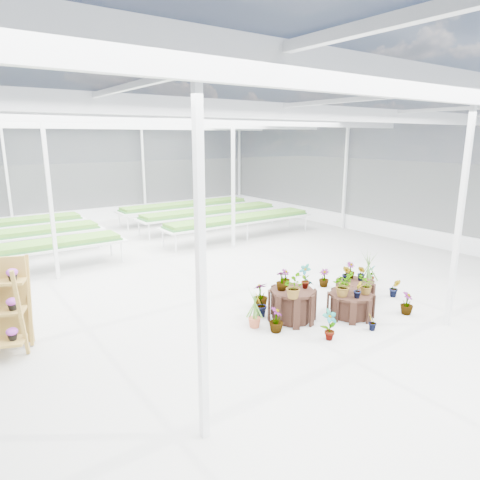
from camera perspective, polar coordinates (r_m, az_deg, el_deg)
ground_plane at (r=10.67m, az=-1.93°, el=-7.76°), size 24.00×24.00×0.00m
greenhouse_shell at (r=10.08m, az=-2.03°, el=4.25°), size 18.00×24.00×4.50m
steel_frame at (r=10.08m, az=-2.03°, el=4.25°), size 18.00×24.00×4.50m
nursery_benches at (r=16.80m, az=-15.68°, el=1.17°), size 16.00×7.00×0.84m
plinth_tall at (r=9.42m, az=6.95°, el=-8.60°), size 1.21×1.21×0.69m
plinth_mid at (r=9.89m, az=14.52°, el=-8.36°), size 1.02×1.02×0.52m
plinth_low at (r=11.05m, az=15.10°, el=-6.35°), size 1.20×1.20×0.41m
nursery_plants at (r=9.94m, az=11.10°, el=-6.28°), size 4.76×2.72×1.23m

